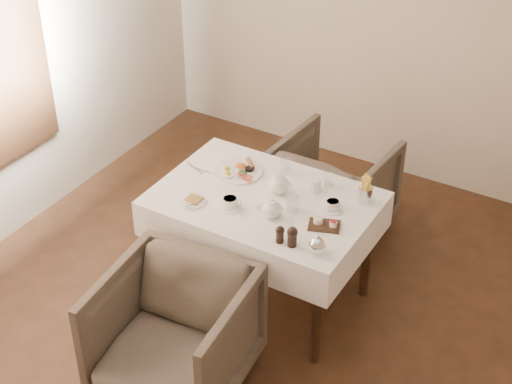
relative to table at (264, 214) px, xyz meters
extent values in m
plane|color=#BFB199|center=(0.38, 1.83, 0.81)|extent=(4.50, 0.00, 4.50)
cube|color=black|center=(0.00, 0.00, 0.08)|extent=(1.20, 0.80, 0.04)
cube|color=white|center=(0.00, 0.00, 0.00)|extent=(1.28, 0.88, 0.23)
cylinder|color=black|center=(-0.54, 0.34, -0.29)|extent=(0.06, 0.06, 0.70)
cylinder|color=black|center=(0.54, 0.34, -0.29)|extent=(0.06, 0.06, 0.70)
cylinder|color=black|center=(-0.54, -0.34, -0.29)|extent=(0.06, 0.06, 0.70)
cylinder|color=black|center=(0.54, -0.34, -0.29)|extent=(0.06, 0.06, 0.70)
imported|color=#4C4038|center=(-0.06, -0.87, -0.28)|extent=(0.83, 0.85, 0.71)
imported|color=#4C4038|center=(0.04, 0.87, -0.30)|extent=(0.78, 0.80, 0.68)
cylinder|color=white|center=(-0.28, 0.16, 0.12)|extent=(0.31, 0.31, 0.01)
ellipsoid|color=#B65620|center=(-0.29, 0.21, 0.14)|extent=(0.08, 0.07, 0.03)
cylinder|color=brown|center=(-0.25, 0.25, 0.14)|extent=(0.10, 0.09, 0.03)
cylinder|color=black|center=(-0.22, 0.20, 0.14)|extent=(0.06, 0.06, 0.02)
cube|color=maroon|center=(-0.20, 0.11, 0.13)|extent=(0.10, 0.05, 0.01)
ellipsoid|color=#264C19|center=(-0.24, 0.15, 0.13)|extent=(0.06, 0.05, 0.02)
cylinder|color=white|center=(-0.34, -0.25, 0.12)|extent=(0.17, 0.17, 0.01)
cube|color=#956130|center=(-0.33, -0.24, 0.13)|extent=(0.09, 0.08, 0.01)
cube|color=white|center=(-0.37, -0.27, 0.13)|extent=(0.14, 0.12, 0.01)
cylinder|color=white|center=(0.22, 0.21, 0.16)|extent=(0.07, 0.07, 0.08)
cylinder|color=white|center=(-0.12, -0.19, 0.12)|extent=(0.13, 0.13, 0.01)
cylinder|color=white|center=(-0.12, -0.19, 0.15)|extent=(0.11, 0.11, 0.06)
cylinder|color=#AB794D|center=(-0.12, -0.19, 0.18)|extent=(0.08, 0.08, 0.00)
cylinder|color=white|center=(0.40, 0.09, 0.12)|extent=(0.12, 0.12, 0.01)
cylinder|color=white|center=(0.40, 0.09, 0.15)|extent=(0.08, 0.08, 0.05)
cylinder|color=#AB794D|center=(0.40, 0.09, 0.18)|extent=(0.07, 0.07, 0.00)
cylinder|color=silver|center=(-0.02, 0.31, 0.16)|extent=(0.08, 0.08, 0.09)
cylinder|color=silver|center=(0.21, -0.04, 0.17)|extent=(0.10, 0.10, 0.10)
cylinder|color=silver|center=(0.27, 0.30, 0.16)|extent=(0.07, 0.07, 0.09)
cube|color=black|center=(0.43, -0.08, 0.12)|extent=(0.21, 0.17, 0.02)
cylinder|color=white|center=(0.39, -0.08, 0.15)|extent=(0.05, 0.05, 0.03)
cylinder|color=maroon|center=(0.48, -0.07, 0.15)|extent=(0.04, 0.04, 0.03)
cylinder|color=silver|center=(0.53, 0.26, 0.17)|extent=(0.09, 0.09, 0.10)
cube|color=silver|center=(-0.48, 0.06, 0.12)|extent=(0.18, 0.02, 0.00)
cube|color=silver|center=(-0.53, 0.06, 0.12)|extent=(0.17, 0.08, 0.00)
camera|label=1|loc=(1.89, -3.29, 2.72)|focal=55.00mm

